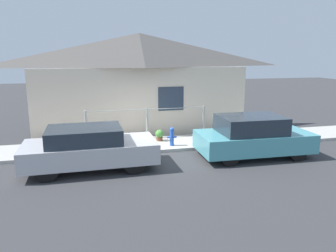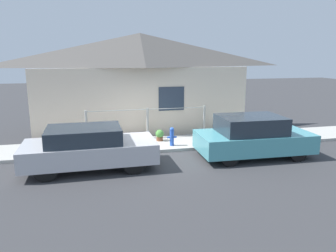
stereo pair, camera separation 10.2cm
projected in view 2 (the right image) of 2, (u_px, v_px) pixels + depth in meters
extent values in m
plane|color=#38383A|center=(156.00, 153.00, 11.64)|extent=(60.00, 60.00, 0.00)
cube|color=#B2AFA8|center=(151.00, 144.00, 12.56)|extent=(24.00, 1.95, 0.11)
cube|color=beige|center=(145.00, 103.00, 13.67)|extent=(9.07, 0.12, 2.90)
cube|color=#2D3847|center=(171.00, 99.00, 13.82)|extent=(1.10, 0.04, 1.00)
pyramid|color=#605B56|center=(140.00, 50.00, 14.18)|extent=(9.47, 2.20, 1.42)
cylinder|color=#999993|center=(86.00, 126.00, 12.66)|extent=(0.10, 0.10, 1.22)
cylinder|color=#999993|center=(148.00, 123.00, 13.19)|extent=(0.10, 0.10, 1.22)
cylinder|color=#999993|center=(204.00, 120.00, 13.72)|extent=(0.10, 0.10, 1.22)
cylinder|color=#999993|center=(147.00, 109.00, 13.07)|extent=(4.80, 0.03, 0.03)
cube|color=#B7B7BC|center=(90.00, 151.00, 9.98)|extent=(3.99, 1.79, 0.60)
cube|color=#232D38|center=(84.00, 135.00, 9.83)|extent=(2.20, 1.56, 0.46)
cylinder|color=black|center=(128.00, 148.00, 11.03)|extent=(0.68, 0.21, 0.68)
cylinder|color=black|center=(134.00, 163.00, 9.61)|extent=(0.68, 0.21, 0.68)
cylinder|color=black|center=(51.00, 154.00, 10.46)|extent=(0.68, 0.21, 0.68)
cylinder|color=black|center=(45.00, 170.00, 9.03)|extent=(0.68, 0.21, 0.68)
cube|color=teal|center=(254.00, 141.00, 11.19)|extent=(3.87, 1.88, 0.62)
cube|color=#232D38|center=(251.00, 124.00, 11.03)|extent=(2.14, 1.62, 0.57)
cylinder|color=black|center=(273.00, 140.00, 12.22)|extent=(0.59, 0.21, 0.58)
cylinder|color=black|center=(298.00, 153.00, 10.74)|extent=(0.59, 0.21, 0.58)
cylinder|color=black|center=(213.00, 144.00, 11.75)|extent=(0.59, 0.21, 0.58)
cylinder|color=black|center=(229.00, 157.00, 10.26)|extent=(0.59, 0.21, 0.58)
cylinder|color=blue|center=(172.00, 138.00, 12.14)|extent=(0.15, 0.15, 0.58)
sphere|color=blue|center=(172.00, 129.00, 12.07)|extent=(0.16, 0.16, 0.16)
cylinder|color=blue|center=(169.00, 137.00, 12.11)|extent=(0.14, 0.07, 0.07)
cylinder|color=blue|center=(175.00, 137.00, 12.16)|extent=(0.14, 0.07, 0.07)
cylinder|color=brown|center=(160.00, 139.00, 12.87)|extent=(0.25, 0.25, 0.16)
sphere|color=#4C8E3D|center=(160.00, 134.00, 12.82)|extent=(0.33, 0.33, 0.33)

